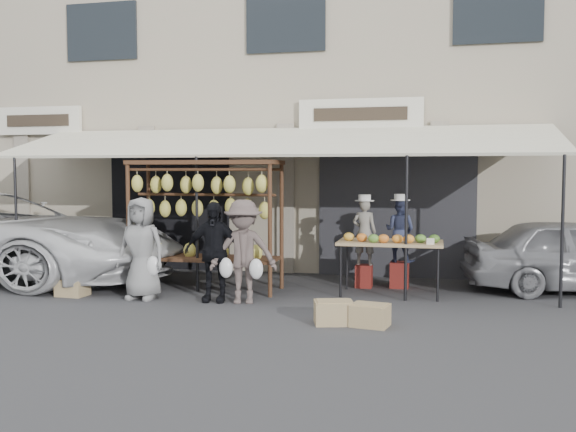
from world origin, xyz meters
name	(u,v)px	position (x,y,z in m)	size (l,w,h in m)	color
ground_plane	(232,308)	(0.00, 0.00, 0.00)	(90.00, 90.00, 0.00)	#2D2D30
shophouse	(314,106)	(0.00, 6.50, 3.65)	(24.00, 6.15, 7.30)	tan
awning	(271,143)	(0.01, 2.28, 2.57)	(10.00, 2.35, 2.92)	beige
banana_rack	(204,199)	(-0.91, 1.29, 1.57)	(2.60, 0.90, 2.24)	black
produce_table	(390,243)	(2.23, 1.51, 0.88)	(1.70, 0.90, 1.04)	tan
vendor_left	(364,232)	(1.73, 2.18, 0.98)	(0.42, 0.28, 1.16)	gray
vendor_right	(400,230)	(2.34, 2.30, 1.02)	(0.55, 0.43, 1.12)	#2F3657
customer_left	(141,248)	(-1.63, 0.34, 0.82)	(0.80, 0.52, 1.64)	slate
customer_mid	(213,252)	(-0.44, 0.41, 0.79)	(0.92, 0.39, 1.58)	black
customer_right	(243,252)	(0.05, 0.40, 0.81)	(1.04, 0.60, 1.61)	#574946
stool_left	(364,276)	(1.73, 2.18, 0.20)	(0.29, 0.29, 0.40)	maroon
stool_right	(399,275)	(2.34, 2.30, 0.23)	(0.32, 0.32, 0.45)	maroon
crate_near_a	(334,313)	(1.64, -0.64, 0.15)	(0.51, 0.39, 0.31)	tan
crate_near_b	(370,315)	(2.13, -0.66, 0.15)	(0.48, 0.37, 0.29)	tan
crate_far	(73,287)	(-2.86, 0.31, 0.14)	(0.47, 0.35, 0.28)	tan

